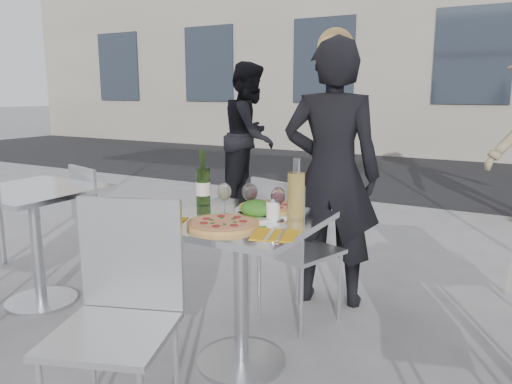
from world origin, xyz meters
The scene contains 21 objects.
ground centered at (0.00, 0.00, 0.00)m, with size 80.00×80.00×0.00m, color slate.
street_asphalt centered at (0.00, 6.50, 0.00)m, with size 24.00×5.00×0.00m, color black.
main_table centered at (0.00, 0.00, 0.54)m, with size 0.72×0.72×0.75m.
side_table_left centered at (-1.50, 0.00, 0.54)m, with size 0.72×0.72×0.75m.
chair_far centered at (0.02, 0.51, 0.51)m, with size 0.50×0.51×0.86m.
chair_near centered at (-0.14, -0.65, 0.55)m, with size 0.55×0.55×0.93m.
side_chair_lfar centered at (-1.50, 0.52, 0.49)m, with size 0.47×0.48×0.83m.
woman_diner centered at (0.09, 0.95, 0.83)m, with size 0.60×0.40×1.66m, color black.
pedestrian_a centered at (-1.71, 3.06, 0.83)m, with size 0.81×0.63×1.67m, color black.
pizza_near centered at (0.00, -0.15, 0.76)m, with size 0.32×0.32×0.02m.
pizza_far centered at (0.05, 0.19, 0.77)m, with size 0.33×0.33×0.03m.
salad_plate centered at (0.06, 0.05, 0.79)m, with size 0.22×0.22×0.09m.
wine_bottle centered at (-0.31, 0.14, 0.86)m, with size 0.07×0.08×0.29m.
carafe centered at (0.23, 0.11, 0.87)m, with size 0.08×0.08×0.29m.
sugar_shaker centered at (0.15, 0.04, 0.80)m, with size 0.06×0.06×0.11m.
wineglass_white_a centered at (-0.10, 0.02, 0.86)m, with size 0.07×0.07×0.16m.
wineglass_white_b centered at (0.00, 0.07, 0.86)m, with size 0.07×0.07×0.16m.
wineglass_red_a centered at (0.01, 0.07, 0.86)m, with size 0.07×0.07×0.16m.
wineglass_red_b centered at (0.17, 0.05, 0.86)m, with size 0.07×0.07×0.16m.
napkin_left centered at (-0.27, -0.23, 0.75)m, with size 0.23×0.23×0.01m.
napkin_right centered at (0.27, -0.17, 0.75)m, with size 0.22×0.22×0.01m.
Camera 1 is at (1.18, -1.95, 1.33)m, focal length 35.00 mm.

